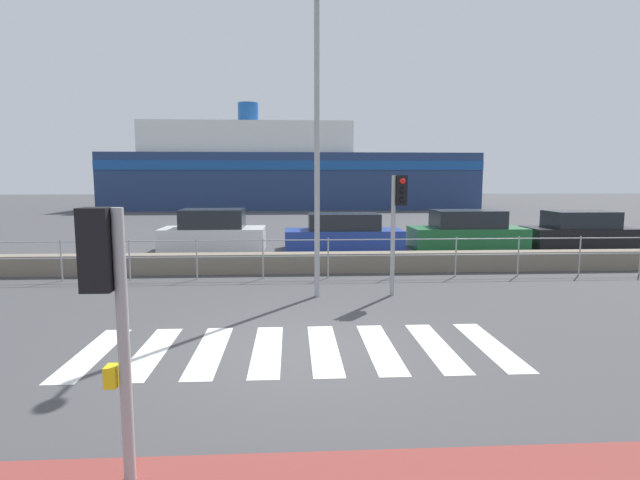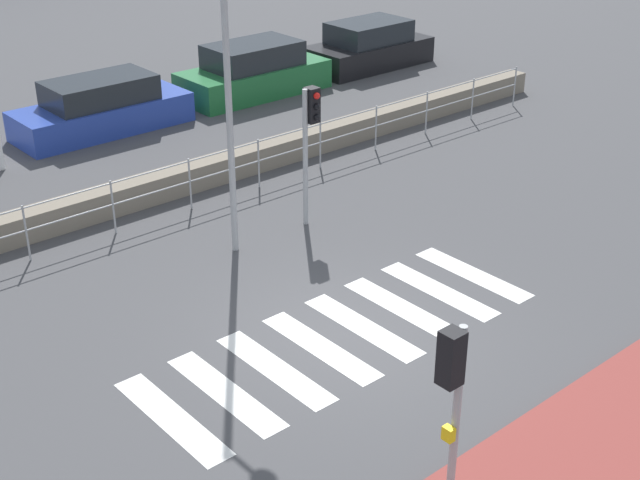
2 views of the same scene
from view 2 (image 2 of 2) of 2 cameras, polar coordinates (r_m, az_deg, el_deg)
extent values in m
plane|color=#424244|center=(14.17, 1.58, -6.13)|extent=(160.00, 160.00, 0.00)
cube|color=brown|center=(12.02, 15.22, -13.65)|extent=(24.00, 1.80, 0.12)
cube|color=silver|center=(12.61, -9.48, -11.16)|extent=(0.45, 2.40, 0.01)
cube|color=silver|center=(12.98, -6.08, -9.66)|extent=(0.45, 2.40, 0.01)
cube|color=silver|center=(13.41, -2.91, -8.22)|extent=(0.45, 2.40, 0.01)
cube|color=silver|center=(13.88, 0.03, -6.85)|extent=(0.45, 2.40, 0.01)
cube|color=silver|center=(14.39, 2.75, -5.56)|extent=(0.45, 2.40, 0.01)
cube|color=silver|center=(14.94, 5.27, -4.35)|extent=(0.45, 2.40, 0.01)
cube|color=silver|center=(15.53, 7.60, -3.22)|extent=(0.45, 2.40, 0.01)
cube|color=silver|center=(16.14, 9.75, -2.17)|extent=(0.45, 2.40, 0.01)
cube|color=slate|center=(18.83, -11.97, 2.87)|extent=(25.47, 0.55, 0.56)
cylinder|color=#9EA0A3|center=(17.83, -10.79, 4.29)|extent=(22.92, 0.03, 0.03)
cylinder|color=#9EA0A3|center=(18.00, -10.67, 2.99)|extent=(22.92, 0.03, 0.03)
cylinder|color=#9EA0A3|center=(17.00, -18.28, 0.41)|extent=(0.04, 0.04, 1.10)
cylinder|color=#9EA0A3|center=(17.64, -13.10, 2.06)|extent=(0.04, 0.04, 1.10)
cylinder|color=#9EA0A3|center=(18.43, -8.32, 3.57)|extent=(0.04, 0.04, 1.10)
cylinder|color=#9EA0A3|center=(19.35, -3.95, 4.92)|extent=(0.04, 0.04, 1.10)
cylinder|color=#9EA0A3|center=(20.39, 0.02, 6.11)|extent=(0.04, 0.04, 1.10)
cylinder|color=#9EA0A3|center=(21.51, 3.60, 7.16)|extent=(0.04, 0.04, 1.10)
cylinder|color=#9EA0A3|center=(22.72, 6.83, 8.08)|extent=(0.04, 0.04, 1.10)
cylinder|color=#9EA0A3|center=(24.00, 9.74, 8.89)|extent=(0.04, 0.04, 1.10)
cylinder|color=#9EA0A3|center=(25.33, 12.35, 9.59)|extent=(0.04, 0.04, 1.10)
cylinder|color=#9EA0A3|center=(10.56, 8.69, -11.15)|extent=(0.10, 0.10, 2.46)
cube|color=black|center=(9.94, 8.39, -7.48)|extent=(0.24, 0.24, 0.68)
sphere|color=red|center=(9.90, 7.86, -6.13)|extent=(0.13, 0.13, 0.13)
sphere|color=black|center=(10.01, 7.79, -7.15)|extent=(0.13, 0.13, 0.13)
sphere|color=black|center=(10.13, 7.72, -8.15)|extent=(0.13, 0.13, 0.13)
cube|color=yellow|center=(10.60, 8.22, -12.17)|extent=(0.10, 0.14, 0.18)
cylinder|color=#9EA0A3|center=(17.27, -0.94, 5.23)|extent=(0.10, 0.10, 2.77)
cube|color=black|center=(17.02, -0.53, 8.64)|extent=(0.24, 0.24, 0.68)
sphere|color=red|center=(16.86, -0.22, 9.21)|extent=(0.13, 0.13, 0.13)
sphere|color=black|center=(16.92, -0.22, 8.53)|extent=(0.13, 0.13, 0.13)
sphere|color=black|center=(16.99, -0.22, 7.85)|extent=(0.13, 0.13, 0.13)
cylinder|color=#9EA0A3|center=(15.63, -5.95, 10.42)|extent=(0.12, 0.12, 6.70)
cube|color=#233D9E|center=(23.51, -13.75, 7.69)|extent=(4.46, 1.71, 0.76)
cube|color=#1E2328|center=(23.31, -13.93, 9.29)|extent=(2.67, 1.50, 0.62)
cube|color=#1E6633|center=(25.91, -4.26, 10.16)|extent=(4.34, 1.83, 0.81)
cube|color=#1E2328|center=(25.72, -4.31, 11.75)|extent=(2.60, 1.61, 0.67)
cube|color=black|center=(28.74, 3.11, 11.79)|extent=(4.10, 1.83, 0.79)
cube|color=#1E2328|center=(28.57, 3.15, 13.18)|extent=(2.46, 1.61, 0.64)
camera|label=1|loc=(9.46, 34.74, -10.37)|focal=28.00mm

